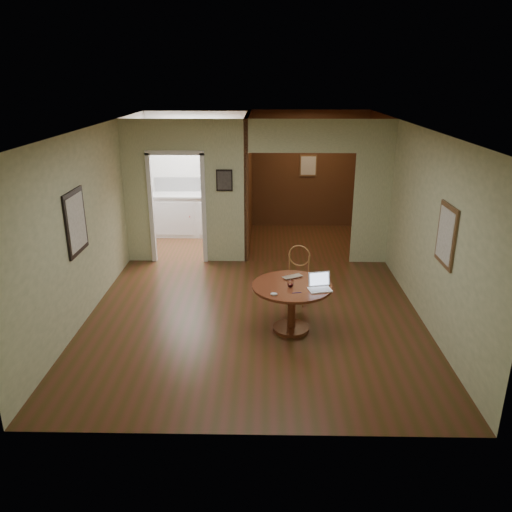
{
  "coord_description": "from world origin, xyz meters",
  "views": [
    {
      "loc": [
        0.16,
        -6.62,
        3.43
      ],
      "look_at": [
        0.04,
        -0.2,
        1.09
      ],
      "focal_mm": 35.0,
      "sensor_mm": 36.0,
      "label": 1
    }
  ],
  "objects_px": {
    "dining_table": "(292,297)",
    "closed_laptop": "(294,278)",
    "open_laptop": "(320,284)",
    "chair": "(298,271)"
  },
  "relations": [
    {
      "from": "open_laptop",
      "to": "closed_laptop",
      "type": "distance_m",
      "value": 0.47
    },
    {
      "from": "chair",
      "to": "open_laptop",
      "type": "xyz_separation_m",
      "value": [
        0.22,
        -1.09,
        0.24
      ]
    },
    {
      "from": "dining_table",
      "to": "closed_laptop",
      "type": "bearing_deg",
      "value": 80.51
    },
    {
      "from": "dining_table",
      "to": "open_laptop",
      "type": "relative_size",
      "value": 3.25
    },
    {
      "from": "chair",
      "to": "closed_laptop",
      "type": "height_order",
      "value": "chair"
    },
    {
      "from": "open_laptop",
      "to": "chair",
      "type": "bearing_deg",
      "value": 88.44
    },
    {
      "from": "dining_table",
      "to": "chair",
      "type": "relative_size",
      "value": 1.21
    },
    {
      "from": "open_laptop",
      "to": "closed_laptop",
      "type": "bearing_deg",
      "value": 121.02
    },
    {
      "from": "dining_table",
      "to": "closed_laptop",
      "type": "height_order",
      "value": "closed_laptop"
    },
    {
      "from": "chair",
      "to": "open_laptop",
      "type": "bearing_deg",
      "value": -62.32
    }
  ]
}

